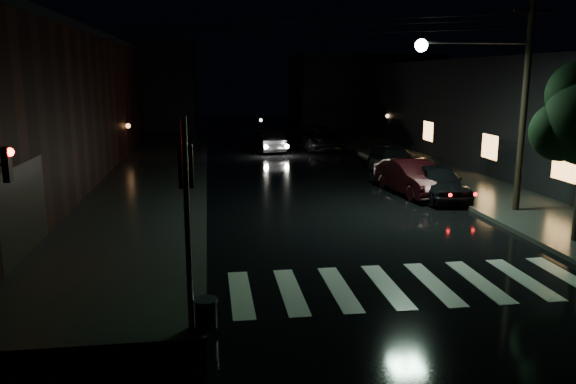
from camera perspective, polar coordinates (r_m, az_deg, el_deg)
name	(u,v)px	position (r m, az deg, el deg)	size (l,w,h in m)	color
ground	(294,299)	(13.24, 0.59, -10.86)	(120.00, 120.00, 0.00)	black
sidewalk_left	(141,186)	(26.74, -14.70, 0.58)	(6.00, 44.00, 0.15)	#282826
sidewalk_right	(450,178)	(29.08, 16.11, 1.38)	(4.00, 44.00, 0.15)	#282826
building_right	(539,112)	(35.56, 24.16, 7.39)	(10.00, 40.00, 6.00)	black
building_far_left	(122,87)	(57.67, -16.48, 10.23)	(14.00, 10.00, 8.00)	black
building_far_right	(362,91)	(59.26, 7.55, 10.15)	(14.00, 10.00, 7.00)	black
crosswalk	(410,285)	(14.41, 12.31, -9.19)	(9.00, 3.00, 0.01)	beige
signal_pole_corner	(197,260)	(11.20, -9.23, -6.88)	(0.68, 0.61, 4.20)	slate
signal_red_facade	(7,162)	(15.01, -26.63, 2.70)	(0.54, 0.28, 0.85)	slate
utility_pole	(508,89)	(21.87, 21.47, 9.68)	(4.92, 0.44, 8.00)	black
parked_car_a	(437,182)	(24.20, 14.92, 0.99)	(1.72, 4.27, 1.46)	black
parked_car_b	(412,177)	(24.89, 12.52, 1.46)	(1.60, 4.59, 1.51)	black
parked_car_c	(394,162)	(29.50, 10.71, 3.03)	(1.99, 4.89, 1.42)	black
parked_car_d	(319,138)	(39.48, 3.15, 5.51)	(2.63, 5.70, 1.58)	black
oncoming_car	(268,141)	(38.18, -2.00, 5.22)	(1.55, 4.45, 1.47)	black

